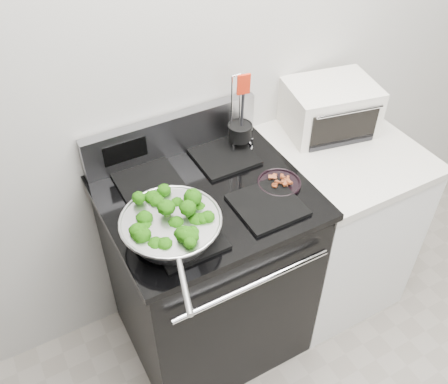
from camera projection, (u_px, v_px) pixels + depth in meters
back_wall at (232, 45)px, 1.98m from camera, size 4.00×0.02×2.70m
gas_range at (208, 270)px, 2.24m from camera, size 0.79×0.69×1.13m
counter at (330, 222)px, 2.50m from camera, size 0.62×0.68×0.92m
skillet at (171, 226)px, 1.72m from camera, size 0.36×0.56×0.08m
broccoli_pile at (171, 222)px, 1.71m from camera, size 0.28×0.28×0.10m
bacon_plate at (279, 181)px, 1.96m from camera, size 0.17×0.17×0.04m
utensil_holder at (240, 135)px, 2.10m from camera, size 0.12×0.12×0.36m
toaster_oven at (330, 108)px, 2.23m from camera, size 0.44×0.36×0.22m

